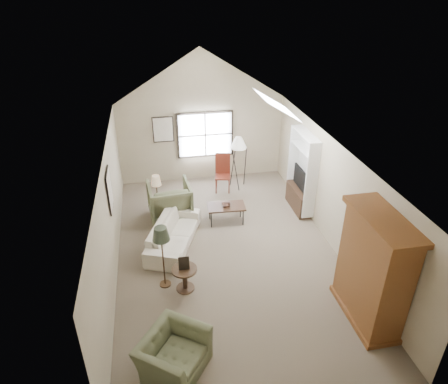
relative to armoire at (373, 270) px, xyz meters
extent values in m
cube|color=#6D614E|center=(-2.18, 2.40, -1.10)|extent=(5.00, 8.00, 0.01)
cube|color=tan|center=(-2.18, 6.40, 0.15)|extent=(5.00, 0.01, 2.50)
cube|color=tan|center=(-2.18, -1.60, 0.15)|extent=(5.00, 0.01, 2.50)
cube|color=tan|center=(-4.68, 2.40, 0.15)|extent=(0.01, 8.00, 2.50)
cube|color=tan|center=(0.32, 2.40, 0.15)|extent=(0.01, 8.00, 2.50)
cube|color=black|center=(-2.08, 6.36, 0.35)|extent=(1.72, 0.08, 1.42)
cube|color=black|center=(-4.65, 2.70, 0.65)|extent=(0.68, 0.04, 0.88)
cube|color=black|center=(-3.33, 6.37, 0.60)|extent=(0.62, 0.04, 0.78)
cube|color=brown|center=(0.00, 0.00, 0.00)|extent=(0.60, 1.50, 2.20)
cube|color=white|center=(0.16, 4.00, 0.05)|extent=(0.32, 1.30, 2.10)
cube|color=#382316|center=(0.14, 4.00, -0.80)|extent=(0.34, 1.18, 0.60)
cube|color=black|center=(0.14, 4.00, -0.18)|extent=(0.05, 0.90, 0.55)
imported|color=silver|center=(-3.37, 2.96, -0.79)|extent=(1.52, 2.25, 0.61)
imported|color=#535A3F|center=(-3.64, -0.51, -0.76)|extent=(1.37, 1.40, 0.69)
imported|color=#646949|center=(-3.37, 4.20, -0.60)|extent=(1.16, 1.19, 1.00)
cube|color=#3A2317|center=(-1.95, 3.68, -0.85)|extent=(0.99, 0.59, 0.49)
imported|color=#3A2017|center=(-1.95, 3.68, -0.58)|extent=(0.24, 0.24, 0.06)
cylinder|color=#3E2719|center=(-3.27, 1.36, -0.84)|extent=(0.68, 0.68, 0.53)
cube|color=maroon|center=(-1.72, 5.42, -0.53)|extent=(0.52, 0.52, 1.13)
camera|label=1|loc=(-3.67, -4.97, 4.64)|focal=32.00mm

